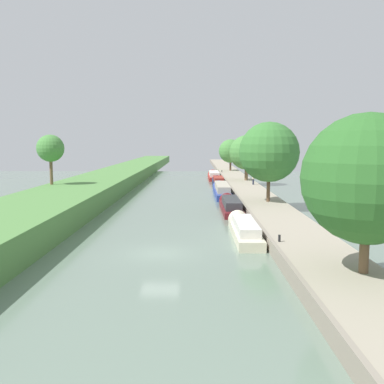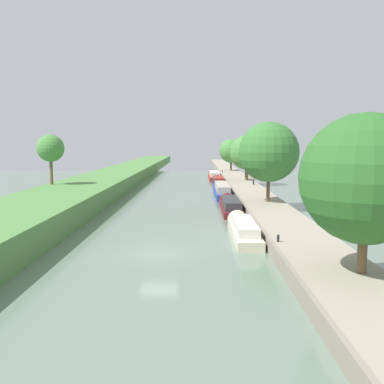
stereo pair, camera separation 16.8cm
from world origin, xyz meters
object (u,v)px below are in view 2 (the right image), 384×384
Objects in this scene: narrowboat_navy at (218,181)px; mooring_bollard_near at (278,238)px; narrowboat_red at (214,176)px; mooring_bollard_far at (222,171)px; narrowboat_cream at (243,229)px; narrowboat_blue at (222,190)px; narrowboat_maroon at (230,205)px; person_walking at (254,179)px.

mooring_bollard_near is (1.64, -46.84, 0.54)m from narrowboat_navy.
narrowboat_navy is at bearing -88.73° from narrowboat_red.
narrowboat_cream is at bearing -91.60° from mooring_bollard_far.
narrowboat_navy is (-0.01, 40.95, 0.02)m from narrowboat_cream.
mooring_bollard_near is (1.88, -32.29, 0.44)m from narrowboat_blue.
narrowboat_navy is 22.93× the size of mooring_bollard_near.
mooring_bollard_far is (1.71, 45.68, 0.56)m from narrowboat_maroon.
mooring_bollard_far is at bearing 88.40° from narrowboat_cream.
mooring_bollard_near and mooring_bollard_far have the same top height.
narrowboat_cream is 52.83m from narrowboat_red.
narrowboat_maroon reaches higher than mooring_bollard_far.
narrowboat_navy is 0.77× the size of narrowboat_red.
narrowboat_maroon reaches higher than mooring_bollard_near.
mooring_bollard_near is (-3.15, -37.58, -0.65)m from person_walking.
narrowboat_blue is 1.45× the size of narrowboat_navy.
person_walking reaches higher than narrowboat_red.
narrowboat_maroon is at bearing 90.34° from narrowboat_cream.
narrowboat_maroon is 6.75× the size of person_walking.
mooring_bollard_far is at bearing 70.97° from narrowboat_red.
narrowboat_maroon is at bearing 95.26° from mooring_bollard_near.
narrowboat_cream is at bearing 105.51° from mooring_bollard_near.
narrowboat_blue is 32.01m from mooring_bollard_far.
mooring_bollard_far is (-3.15, 26.66, -0.65)m from person_walking.
person_walking is at bearing -62.59° from narrowboat_navy.
narrowboat_blue reaches higher than mooring_bollard_near.
narrowboat_blue is 33.18× the size of mooring_bollard_near.
person_walking is at bearing -76.53° from narrowboat_red.
narrowboat_cream reaches higher than mooring_bollard_far.
narrowboat_blue is at bearing -133.59° from person_walking.
narrowboat_blue reaches higher than narrowboat_maroon.
narrowboat_blue is 32.35m from mooring_bollard_near.
mooring_bollard_far is (1.63, 58.36, 0.56)m from narrowboat_cream.
narrowboat_red is at bearing 91.86° from mooring_bollard_near.
narrowboat_maroon is at bearing -89.72° from narrowboat_red.
narrowboat_blue reaches higher than mooring_bollard_far.
narrowboat_maroon is at bearing -90.14° from narrowboat_navy.
narrowboat_navy is 17.49m from mooring_bollard_far.
narrowboat_cream is 32.08m from person_walking.
person_walking reaches higher than narrowboat_navy.
narrowboat_navy is at bearing 89.86° from narrowboat_maroon.
mooring_bollard_far is at bearing 87.86° from narrowboat_maroon.
narrowboat_cream is 0.95× the size of narrowboat_maroon.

